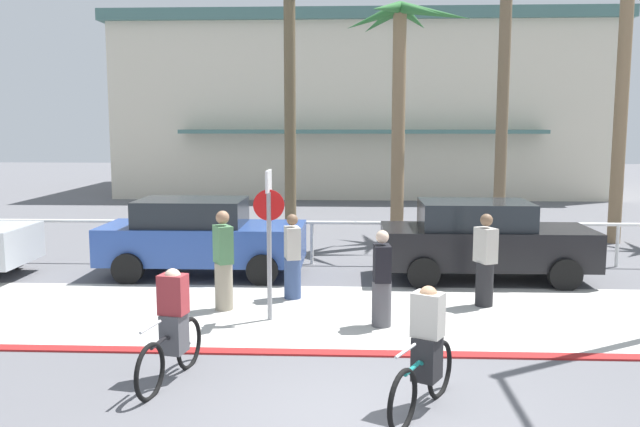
{
  "coord_description": "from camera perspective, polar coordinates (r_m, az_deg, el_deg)",
  "views": [
    {
      "loc": [
        -0.28,
        -7.18,
        3.31
      ],
      "look_at": [
        -0.88,
        6.0,
        1.55
      ],
      "focal_mm": 37.63,
      "sensor_mm": 36.0,
      "label": 1
    }
  ],
  "objects": [
    {
      "name": "ground_plane",
      "position": [
        17.5,
        3.5,
        -3.32
      ],
      "size": [
        80.0,
        80.0,
        0.0
      ],
      "primitive_type": "plane",
      "color": "#5B5B60"
    },
    {
      "name": "palm_tree_3",
      "position": [
        18.43,
        6.89,
        12.38
      ],
      "size": [
        3.34,
        3.35,
        6.53
      ],
      "color": "#846B4C",
      "rests_on": "ground"
    },
    {
      "name": "cyclist_black_1",
      "position": [
        9.01,
        -12.45,
        -9.48
      ],
      "size": [
        0.43,
        1.8,
        1.5
      ],
      "color": "black",
      "rests_on": "ground"
    },
    {
      "name": "pedestrian_0",
      "position": [
        11.04,
        5.27,
        -5.91
      ],
      "size": [
        0.34,
        0.42,
        1.61
      ],
      "color": "#4C4C51",
      "rests_on": "ground"
    },
    {
      "name": "pedestrian_2",
      "position": [
        12.06,
        -8.21,
        -4.3
      ],
      "size": [
        0.44,
        0.48,
        1.8
      ],
      "color": "gray",
      "rests_on": "ground"
    },
    {
      "name": "pedestrian_1",
      "position": [
        12.55,
        13.86,
        -4.2
      ],
      "size": [
        0.43,
        0.47,
        1.72
      ],
      "color": "#232326",
      "rests_on": "ground"
    },
    {
      "name": "curb_paint",
      "position": [
        9.95,
        4.18,
        -11.79
      ],
      "size": [
        44.0,
        0.24,
        0.03
      ],
      "primitive_type": "cube",
      "color": "maroon",
      "rests_on": "ground"
    },
    {
      "name": "palm_tree_2",
      "position": [
        21.18,
        -2.46,
        14.63
      ],
      "size": [
        3.29,
        3.09,
        8.08
      ],
      "color": "brown",
      "rests_on": "ground"
    },
    {
      "name": "cyclist_teal_0",
      "position": [
        8.01,
        8.96,
        -11.57
      ],
      "size": [
        0.93,
        1.63,
        1.5
      ],
      "color": "black",
      "rests_on": "ground"
    },
    {
      "name": "sidewalk_strip",
      "position": [
        11.85,
        3.92,
        -8.6
      ],
      "size": [
        44.0,
        4.0,
        0.02
      ],
      "primitive_type": "cube",
      "color": "beige",
      "rests_on": "ground"
    },
    {
      "name": "pedestrian_3",
      "position": [
        12.73,
        -2.36,
        -4.0
      ],
      "size": [
        0.39,
        0.45,
        1.64
      ],
      "color": "#384C7A",
      "rests_on": "ground"
    },
    {
      "name": "car_black_2",
      "position": [
        14.71,
        13.71,
        -2.17
      ],
      "size": [
        4.4,
        2.02,
        1.69
      ],
      "color": "black",
      "rests_on": "ground"
    },
    {
      "name": "building_backdrop",
      "position": [
        34.52,
        3.41,
        8.94
      ],
      "size": [
        22.71,
        12.08,
        8.21
      ],
      "color": "beige",
      "rests_on": "ground"
    },
    {
      "name": "stop_sign_bike_lane",
      "position": [
        11.2,
        -4.36,
        -0.82
      ],
      "size": [
        0.52,
        0.56,
        2.56
      ],
      "color": "gray",
      "rests_on": "ground"
    },
    {
      "name": "car_blue_1",
      "position": [
        14.94,
        -10.08,
        -1.93
      ],
      "size": [
        4.4,
        2.02,
        1.69
      ],
      "color": "#284793",
      "rests_on": "ground"
    },
    {
      "name": "rail_fence",
      "position": [
        15.87,
        3.6,
        -1.37
      ],
      "size": [
        21.5,
        0.08,
        1.04
      ],
      "color": "white",
      "rests_on": "ground"
    }
  ]
}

